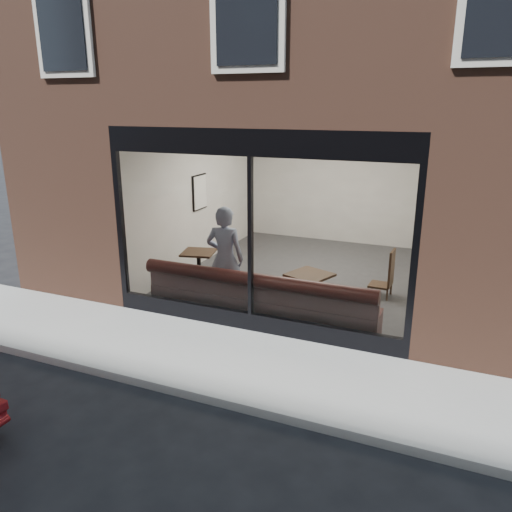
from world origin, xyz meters
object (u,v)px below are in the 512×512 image
at_px(cafe_table_right, 310,275).
at_px(cafe_chair_right, 380,285).
at_px(person, 225,258).
at_px(cafe_table_left, 198,252).
at_px(banquette, 260,308).

distance_m(cafe_table_right, cafe_chair_right, 1.75).
distance_m(person, cafe_table_left, 1.19).
bearing_deg(person, cafe_chair_right, -153.77).
xyz_separation_m(person, cafe_table_right, (1.48, 0.26, -0.19)).
relative_size(cafe_table_left, cafe_table_right, 0.93).
bearing_deg(banquette, person, 160.19).
distance_m(banquette, cafe_chair_right, 2.54).
bearing_deg(person, banquette, 153.21).
xyz_separation_m(person, cafe_table_left, (-0.94, 0.71, -0.19)).
bearing_deg(cafe_table_right, cafe_chair_right, 53.67).
xyz_separation_m(banquette, cafe_chair_right, (1.68, 1.90, 0.01)).
distance_m(banquette, cafe_table_left, 2.06).
bearing_deg(cafe_chair_right, cafe_table_right, 56.66).
bearing_deg(cafe_chair_right, person, 36.19).
bearing_deg(cafe_table_left, cafe_chair_right, 14.91).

